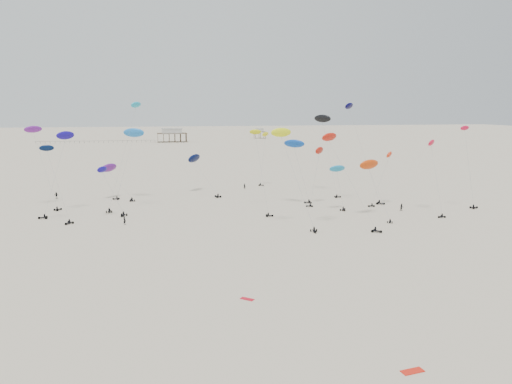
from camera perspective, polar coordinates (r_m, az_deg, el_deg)
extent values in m
plane|color=beige|center=(214.40, -5.75, 3.07)|extent=(900.00, 900.00, 0.00)
cube|color=brown|center=(362.70, -9.58, 6.63)|extent=(21.00, 13.00, 0.30)
cube|color=silver|center=(362.61, -9.59, 6.91)|extent=(14.00, 8.40, 3.20)
cube|color=#B2B2AD|center=(362.54, -9.60, 7.18)|extent=(15.00, 9.00, 0.30)
cube|color=brown|center=(400.56, 0.43, 6.89)|extent=(9.00, 7.00, 0.30)
cube|color=silver|center=(400.50, 0.43, 7.08)|extent=(5.60, 4.20, 2.40)
cube|color=#B2B2AD|center=(400.44, 0.43, 7.28)|extent=(6.00, 4.50, 0.30)
cube|color=black|center=(365.31, -17.78, 5.59)|extent=(80.00, 0.10, 0.10)
cylinder|color=gray|center=(101.21, 4.74, 1.23)|extent=(0.03, 0.03, 20.55)
ellipsoid|color=#F2FF15|center=(104.20, 2.88, 6.82)|extent=(4.53, 1.84, 2.10)
cylinder|color=gray|center=(122.44, -14.98, 3.79)|extent=(0.03, 0.03, 25.01)
ellipsoid|color=#1BA6CF|center=(124.19, -13.56, 9.67)|extent=(3.40, 3.92, 1.81)
cylinder|color=gray|center=(128.62, 14.02, 1.27)|extent=(0.03, 0.03, 13.01)
ellipsoid|color=red|center=(130.55, 14.97, 4.15)|extent=(3.62, 4.37, 2.01)
cylinder|color=gray|center=(114.02, -21.73, 0.71)|extent=(0.03, 0.03, 15.97)
ellipsoid|color=#041439|center=(116.08, -22.82, 4.66)|extent=(3.14, 1.35, 1.45)
cylinder|color=gray|center=(102.73, 10.94, 0.95)|extent=(0.03, 0.03, 20.47)
ellipsoid|color=red|center=(105.09, 8.38, 6.24)|extent=(4.91, 4.18, 2.28)
cylinder|color=gray|center=(131.44, -22.94, 2.38)|extent=(0.03, 0.03, 20.34)
ellipsoid|color=#721B97|center=(135.43, -24.13, 6.56)|extent=(4.80, 4.13, 2.22)
cylinder|color=gray|center=(131.27, 12.28, 4.19)|extent=(0.03, 0.03, 25.21)
ellipsoid|color=#060438|center=(133.27, 10.58, 9.64)|extent=(4.37, 4.50, 2.15)
cylinder|color=gray|center=(156.79, 0.82, 3.66)|extent=(0.03, 0.03, 15.00)
ellipsoid|color=yellow|center=(157.22, 1.07, 6.62)|extent=(3.50, 3.69, 1.78)
cylinder|color=gray|center=(141.76, -5.80, 1.62)|extent=(0.03, 0.03, 15.49)
ellipsoid|color=#040C36|center=(147.04, -7.09, 3.85)|extent=(5.66, 6.74, 3.13)
cylinder|color=gray|center=(121.88, 19.90, 1.38)|extent=(0.03, 0.03, 17.32)
ellipsoid|color=red|center=(125.34, 19.40, 5.33)|extent=(3.83, 4.10, 1.94)
cylinder|color=gray|center=(126.06, 6.70, 1.53)|extent=(0.03, 0.03, 13.56)
ellipsoid|color=red|center=(128.10, 7.24, 4.74)|extent=(4.00, 4.31, 2.13)
cylinder|color=gray|center=(131.95, 23.20, 2.55)|extent=(0.03, 0.03, 18.54)
ellipsoid|color=#E5103D|center=(132.04, 22.75, 6.77)|extent=(3.10, 2.00, 1.44)
cylinder|color=gray|center=(122.74, -22.00, 1.71)|extent=(0.03, 0.03, 19.24)
ellipsoid|color=#190B96|center=(126.20, -20.96, 6.07)|extent=(4.55, 4.11, 2.23)
cylinder|color=gray|center=(127.77, 5.19, 2.04)|extent=(0.03, 0.03, 14.14)
ellipsoid|color=#0E46B7|center=(127.02, 4.39, 5.54)|extent=(5.91, 5.21, 2.72)
cylinder|color=gray|center=(142.46, 8.42, 3.93)|extent=(0.03, 0.03, 23.45)
ellipsoid|color=black|center=(147.88, 7.61, 8.33)|extent=(5.20, 5.29, 2.67)
cylinder|color=gray|center=(137.60, -15.26, 0.80)|extent=(0.03, 0.03, 10.85)
ellipsoid|color=#621885|center=(140.40, -16.47, 2.68)|extent=(5.46, 6.09, 2.90)
cylinder|color=gray|center=(113.28, 13.90, -0.18)|extent=(0.03, 0.03, 13.69)
ellipsoid|color=#D93F0B|center=(116.47, 12.79, 3.09)|extent=(6.19, 4.38, 2.86)
cylinder|color=gray|center=(138.09, -14.74, 2.80)|extent=(0.03, 0.03, 16.94)
ellipsoid|color=blue|center=(138.42, -13.80, 6.60)|extent=(6.08, 3.63, 2.82)
cylinder|color=gray|center=(116.53, -16.06, -0.07)|extent=(0.03, 0.03, 10.27)
ellipsoid|color=#150B92|center=(116.54, -17.19, 2.48)|extent=(2.63, 3.25, 1.54)
cylinder|color=gray|center=(120.97, 9.61, 0.26)|extent=(0.03, 0.03, 8.81)
ellipsoid|color=#1987BF|center=(121.23, 9.26, 2.67)|extent=(4.56, 2.69, 2.13)
cylinder|color=gray|center=(117.76, 0.68, 2.29)|extent=(0.03, 0.03, 22.16)
ellipsoid|color=yellow|center=(123.73, -0.07, 6.89)|extent=(3.06, 1.54, 1.43)
imported|color=black|center=(108.69, -14.78, -3.62)|extent=(0.89, 0.86, 2.03)
imported|color=black|center=(123.72, 16.30, -2.09)|extent=(1.07, 0.69, 2.07)
imported|color=black|center=(144.99, -21.83, -0.72)|extent=(1.40, 0.92, 2.19)
imported|color=black|center=(150.73, -1.32, 0.35)|extent=(0.87, 0.80, 1.98)
cube|color=red|center=(51.54, 17.44, -18.99)|extent=(2.31, 1.23, 0.08)
cube|color=red|center=(65.50, -1.01, -12.16)|extent=(1.84, 1.68, 0.07)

